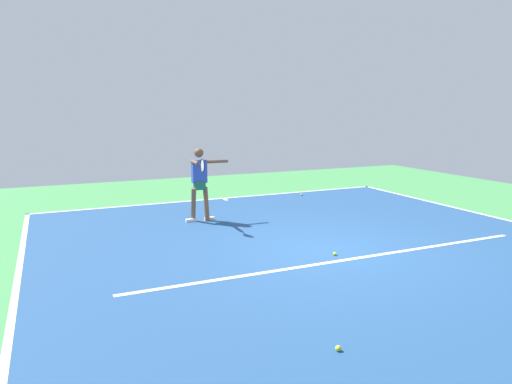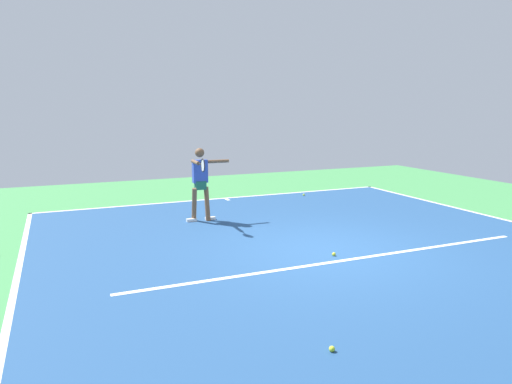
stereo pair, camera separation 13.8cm
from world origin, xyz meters
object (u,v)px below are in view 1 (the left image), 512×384
at_px(tennis_ball_centre_court, 302,195).
at_px(tennis_player, 200,180).
at_px(tennis_ball_near_service_line, 335,254).
at_px(tennis_ball_near_player, 338,348).

bearing_deg(tennis_ball_centre_court, tennis_player, 26.62).
relative_size(tennis_player, tennis_ball_near_service_line, 26.27).
bearing_deg(tennis_player, tennis_ball_near_player, 87.50).
height_order(tennis_ball_near_service_line, tennis_ball_centre_court, same).
height_order(tennis_player, tennis_ball_near_player, tennis_player).
bearing_deg(tennis_ball_centre_court, tennis_ball_near_player, 62.85).
height_order(tennis_player, tennis_ball_centre_court, tennis_player).
height_order(tennis_ball_near_service_line, tennis_ball_near_player, same).
distance_m(tennis_player, tennis_ball_near_player, 6.49).
xyz_separation_m(tennis_ball_near_service_line, tennis_ball_centre_court, (-2.40, -5.43, 0.00)).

